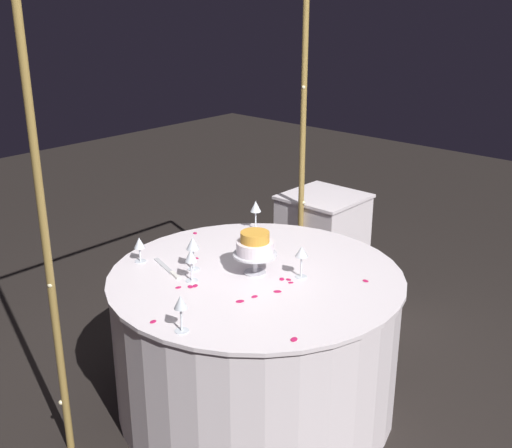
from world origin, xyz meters
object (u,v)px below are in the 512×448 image
Objects in this scene: side_table at (322,251)px; wine_glass_2 at (193,245)px; main_table at (256,339)px; wine_glass_3 at (181,305)px; wine_glass_4 at (256,208)px; wine_glass_1 at (302,254)px; decorative_arch at (196,143)px; tiered_cake at (255,246)px; cake_knife at (168,270)px; wine_glass_0 at (191,257)px; wine_glass_5 at (139,244)px.

wine_glass_2 is (-1.31, -0.15, 0.48)m from side_table.
wine_glass_3 reaches higher than main_table.
wine_glass_1 is at bearing -119.24° from wine_glass_4.
wine_glass_4 is (0.34, 0.61, 0.01)m from wine_glass_1.
decorative_arch reaches higher than tiered_cake.
tiered_cake is (0.01, 0.01, 0.52)m from main_table.
wine_glass_4 is 0.62× the size of cake_knife.
tiered_cake is 0.23m from wine_glass_1.
tiered_cake is 0.77× the size of cake_knife.
decorative_arch reaches higher than cake_knife.
wine_glass_4 is (0.64, 0.15, -0.00)m from wine_glass_2.
decorative_arch is 1.06m from main_table.
tiered_cake is at bearing -89.41° from decorative_arch.
decorative_arch is at bearing 11.00° from cake_knife.
main_table is 0.82m from wine_glass_3.
side_table is 1.51m from wine_glass_0.
wine_glass_2 is at bearing 42.83° from wine_glass_3.
wine_glass_5 is (-0.02, 0.37, -0.03)m from wine_glass_0.
decorative_arch reaches higher than wine_glass_0.
wine_glass_5 is (-0.12, 0.28, -0.04)m from wine_glass_2.
wine_glass_2 is (-0.29, 0.46, 0.01)m from wine_glass_1.
decorative_arch is at bearing 101.56° from wine_glass_1.
side_table reaches higher than cake_knife.
decorative_arch is at bearing -25.75° from wine_glass_5.
decorative_arch is 7.29× the size of cake_knife.
wine_glass_0 is (-0.27, 0.17, -0.02)m from tiered_cake.
decorative_arch reaches higher than wine_glass_1.
wine_glass_1 is at bearing -2.89° from wine_glass_3.
side_table is (1.14, 0.42, 0.03)m from main_table.
tiered_cake reaches higher than wine_glass_5.
wine_glass_3 is at bearing -166.52° from main_table.
main_table is at bearing -113.98° from tiered_cake.
cake_knife is at bearing -177.55° from side_table.
wine_glass_0 is at bearing -170.25° from side_table.
wine_glass_4 is at bearing -9.57° from wine_glass_5.
wine_glass_3 reaches higher than side_table.
tiered_cake is 1.32× the size of wine_glass_0.
wine_glass_0 is 0.95× the size of wine_glass_2.
side_table is 4.91× the size of wine_glass_1.
cake_knife is (0.01, 0.18, -0.12)m from wine_glass_0.
decorative_arch is at bearing 90.59° from tiered_cake.
side_table is at bearing 0.43° from decorative_arch.
wine_glass_2 is (-0.17, -0.14, -0.47)m from decorative_arch.
main_table is at bearing -33.70° from wine_glass_0.
side_table is 1.50m from wine_glass_5.
main_table is at bearing -90.15° from decorative_arch.
main_table is 8.93× the size of wine_glass_3.
wine_glass_2 reaches higher than cake_knife.
cake_knife is at bearing 54.56° from wine_glass_3.
wine_glass_4 is at bearing 42.29° from main_table.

